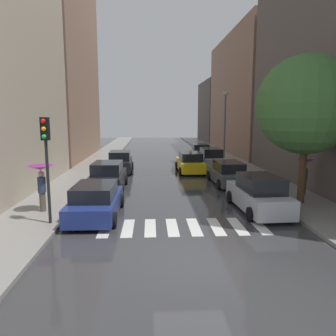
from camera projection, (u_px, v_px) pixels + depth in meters
ground_plane at (163, 160)px, 33.99m from camera, size 28.00×72.00×0.04m
sidewalk_left at (100, 160)px, 33.64m from camera, size 3.00×72.00×0.15m
sidewalk_right at (226, 159)px, 34.31m from camera, size 3.00×72.00×0.15m
crosswalk_stripes at (183, 227)px, 13.47m from camera, size 6.75×2.20×0.01m
building_left_mid at (57, 68)px, 34.40m from camera, size 6.00×16.50×18.83m
building_right_mid at (250, 95)px, 40.67m from camera, size 6.00×20.93×14.18m
building_right_far at (220, 112)px, 58.39m from camera, size 6.00×13.13×10.49m
parked_car_left_nearest at (96, 201)px, 14.74m from camera, size 2.22×4.70×1.53m
parked_car_left_second at (108, 177)px, 20.20m from camera, size 2.15×4.52×1.73m
parked_car_left_third at (120, 162)px, 26.54m from camera, size 2.09×4.29×1.73m
parked_car_right_nearest at (258, 195)px, 15.62m from camera, size 2.17×4.79×1.75m
parked_car_right_second at (228, 173)px, 21.85m from camera, size 2.13×4.80×1.54m
parked_car_right_third at (210, 159)px, 28.48m from camera, size 2.01×4.60×1.79m
parked_car_right_fourth at (200, 152)px, 34.73m from camera, size 2.06×4.02×1.60m
taxi_midroad at (190, 163)px, 26.62m from camera, size 2.15×4.55×1.81m
pedestrian_foreground at (305, 170)px, 18.25m from camera, size 0.91×0.91×1.98m
pedestrian_near_tree at (41, 177)px, 14.99m from camera, size 1.17×1.17×2.13m
street_tree_right at (307, 105)px, 16.05m from camera, size 4.85×4.85×7.31m
traffic_light_left_corner at (46, 147)px, 13.04m from camera, size 0.30×0.42×4.30m
lamp_post_right at (225, 122)px, 30.40m from camera, size 0.60×0.28×6.52m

